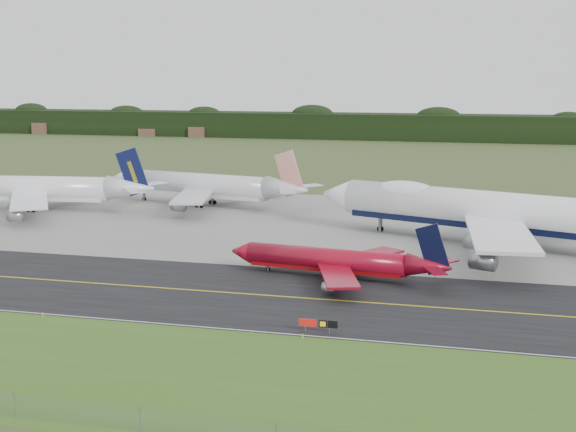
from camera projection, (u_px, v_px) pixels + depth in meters
The scene contains 15 objects.
ground at pixel (326, 292), 112.35m from camera, with size 600.00×600.00×0.00m, color #425126.
grass_verge at pixel (253, 383), 78.99m from camera, with size 400.00×30.00×0.01m, color #3E5F1C.
taxiway at pixel (320, 299), 108.54m from camera, with size 400.00×32.00×0.02m, color black.
apron at pixel (379, 226), 160.96m from camera, with size 400.00×78.00×0.01m, color gray.
taxiway_centreline at pixel (320, 299), 108.53m from camera, with size 400.00×0.40×0.00m, color gold.
taxiway_edge_line at pixel (292, 334), 93.76m from camera, with size 400.00×0.25×0.00m, color silver.
perimeter_fence at pixel (207, 428), 66.41m from camera, with size 320.00×0.10×320.00m.
horizon_treeline at pixel (448, 129), 372.32m from camera, with size 700.00×25.00×12.00m.
jet_ba_747 at pixel (494, 211), 141.91m from camera, with size 70.45×56.75×18.27m.
jet_red_737 at pixel (338, 261), 119.57m from camera, with size 34.51×27.94×9.32m.
jet_navy_gold at pixel (35, 189), 179.76m from camera, with size 55.87×48.32×14.41m.
jet_star_tail at pixel (205, 186), 185.37m from camera, with size 52.86×43.56×14.01m.
taxiway_sign at pixel (318, 324), 94.31m from camera, with size 4.64×0.25×1.55m.
edge_marker_left at pixel (43, 315), 100.75m from camera, with size 0.16×0.16×0.50m, color yellow.
edge_marker_center at pixel (303, 336), 92.38m from camera, with size 0.16×0.16×0.50m, color yellow.
Camera 1 is at (22.27, -106.65, 29.89)m, focal length 50.00 mm.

